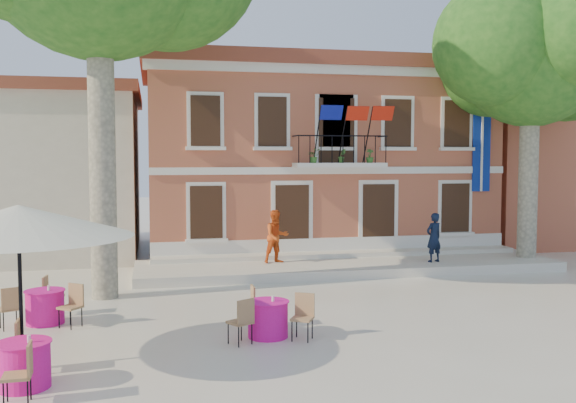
# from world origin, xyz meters

# --- Properties ---
(ground) EXTENTS (90.00, 90.00, 0.00)m
(ground) POSITION_xyz_m (0.00, 0.00, 0.00)
(ground) COLOR beige
(ground) RESTS_ON ground
(main_building) EXTENTS (13.50, 9.59, 7.50)m
(main_building) POSITION_xyz_m (2.00, 9.99, 3.78)
(main_building) COLOR #B25740
(main_building) RESTS_ON ground
(neighbor_west) EXTENTS (9.40, 9.40, 6.40)m
(neighbor_west) POSITION_xyz_m (-9.50, 11.00, 3.22)
(neighbor_west) COLOR beige
(neighbor_west) RESTS_ON ground
(neighbor_east) EXTENTS (9.40, 9.40, 6.40)m
(neighbor_east) POSITION_xyz_m (14.00, 11.00, 3.22)
(neighbor_east) COLOR #B25740
(neighbor_east) RESTS_ON ground
(terrace) EXTENTS (14.00, 3.40, 0.30)m
(terrace) POSITION_xyz_m (2.00, 4.40, 0.15)
(terrace) COLOR silver
(terrace) RESTS_ON ground
(plane_tree_east) EXTENTS (4.99, 4.99, 9.79)m
(plane_tree_east) POSITION_xyz_m (8.33, 4.01, 7.21)
(plane_tree_east) COLOR #A59E84
(plane_tree_east) RESTS_ON ground
(patio_umbrella) EXTENTS (3.97, 3.97, 2.95)m
(patio_umbrella) POSITION_xyz_m (-6.70, -4.00, 2.65)
(patio_umbrella) COLOR black
(patio_umbrella) RESTS_ON ground
(pedestrian_navy) EXTENTS (0.69, 0.56, 1.63)m
(pedestrian_navy) POSITION_xyz_m (4.72, 3.71, 1.12)
(pedestrian_navy) COLOR black
(pedestrian_navy) RESTS_ON terrace
(pedestrian_orange) EXTENTS (0.99, 0.86, 1.74)m
(pedestrian_orange) POSITION_xyz_m (-0.42, 4.60, 1.17)
(pedestrian_orange) COLOR #DC5119
(pedestrian_orange) RESTS_ON terrace
(cafe_table_0) EXTENTS (1.86, 1.72, 0.95)m
(cafe_table_0) POSITION_xyz_m (-6.82, -0.74, 0.43)
(cafe_table_0) COLOR #E51599
(cafe_table_0) RESTS_ON ground
(cafe_table_1) EXTENTS (1.87, 1.64, 0.95)m
(cafe_table_1) POSITION_xyz_m (-2.05, -2.86, 0.43)
(cafe_table_1) COLOR #E51599
(cafe_table_1) RESTS_ON ground
(cafe_table_2) EXTENTS (0.90, 1.94, 0.95)m
(cafe_table_2) POSITION_xyz_m (-6.50, -4.95, 0.42)
(cafe_table_2) COLOR #E51599
(cafe_table_2) RESTS_ON ground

